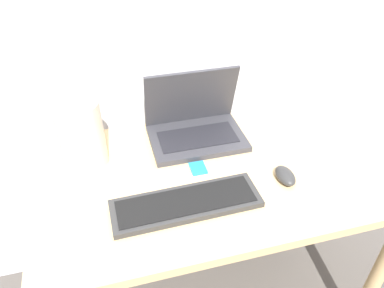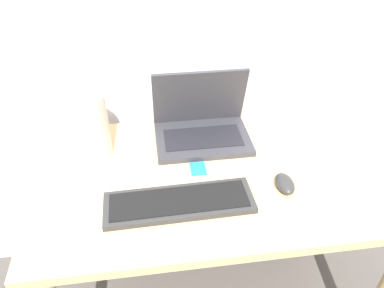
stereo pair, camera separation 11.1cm
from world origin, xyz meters
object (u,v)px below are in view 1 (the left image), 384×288
Objects in this scene: laptop at (195,123)px; mouse at (285,176)px; mp3_player at (198,168)px; keyboard at (186,203)px; vase at (78,122)px.

mouse is at bearing -55.26° from laptop.
laptop is 0.19m from mp3_player.
mouse reaches higher than keyboard.
laptop is 3.59× the size of mouse.
mouse is 0.64m from vase.
mouse is 0.27m from mp3_player.
laptop is at bearing 77.96° from mp3_player.
laptop is at bearing 124.74° from mouse.
vase is 5.46× the size of mp3_player.
laptop reaches higher than mouse.
vase is (-0.57, 0.24, 0.14)m from mouse.
mouse is at bearing -25.47° from mp3_player.
mouse is 1.56× the size of mp3_player.
vase is 0.39m from mp3_player.
laptop is 0.39m from vase.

